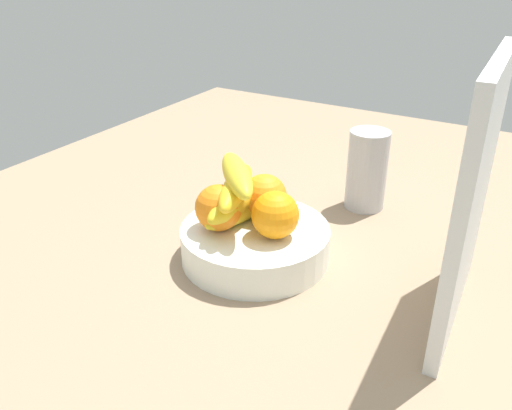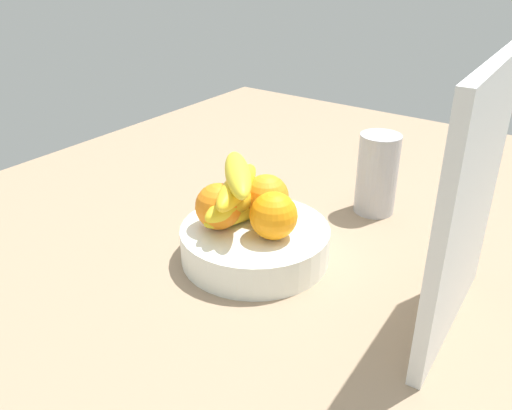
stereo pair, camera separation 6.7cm
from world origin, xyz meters
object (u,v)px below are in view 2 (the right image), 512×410
(orange_front_left, at_px, (274,216))
(banana_bunch, at_px, (240,192))
(fruit_bowl, at_px, (256,242))
(orange_front_right, at_px, (266,197))
(orange_center, at_px, (219,206))
(cutting_board, at_px, (468,208))
(thermos_tumbler, at_px, (377,174))

(orange_front_left, relative_size, banana_bunch, 0.39)
(fruit_bowl, bearing_deg, banana_bunch, -90.49)
(fruit_bowl, xyz_separation_m, orange_front_right, (-0.04, -0.01, 0.07))
(orange_center, xyz_separation_m, cutting_board, (-0.05, 0.36, 0.09))
(orange_front_left, distance_m, thermos_tumbler, 0.29)
(fruit_bowl, xyz_separation_m, banana_bunch, (-0.00, -0.03, 0.08))
(cutting_board, bearing_deg, orange_center, -85.45)
(cutting_board, bearing_deg, fruit_bowl, -90.58)
(banana_bunch, bearing_deg, orange_front_left, 81.86)
(fruit_bowl, xyz_separation_m, cutting_board, (-0.01, 0.31, 0.15))
(banana_bunch, distance_m, cutting_board, 0.35)
(orange_front_right, height_order, cutting_board, cutting_board)
(orange_front_left, xyz_separation_m, banana_bunch, (-0.01, -0.07, 0.02))
(orange_front_left, height_order, cutting_board, cutting_board)
(orange_front_right, bearing_deg, fruit_bowl, 9.72)
(orange_front_left, distance_m, orange_front_right, 0.07)
(fruit_bowl, distance_m, orange_center, 0.09)
(orange_front_left, height_order, orange_front_right, same)
(orange_front_left, height_order, banana_bunch, banana_bunch)
(fruit_bowl, bearing_deg, orange_center, -54.73)
(fruit_bowl, height_order, thermos_tumbler, thermos_tumbler)
(orange_front_right, distance_m, thermos_tumbler, 0.25)
(orange_center, xyz_separation_m, thermos_tumbler, (-0.30, 0.14, -0.02))
(orange_front_right, xyz_separation_m, thermos_tumbler, (-0.23, 0.10, -0.02))
(orange_front_right, relative_size, thermos_tumbler, 0.48)
(orange_center, xyz_separation_m, banana_bunch, (-0.03, 0.02, 0.02))
(orange_front_right, distance_m, cutting_board, 0.33)
(fruit_bowl, distance_m, orange_front_left, 0.08)
(fruit_bowl, relative_size, cutting_board, 0.68)
(banana_bunch, relative_size, cutting_board, 0.54)
(fruit_bowl, distance_m, orange_front_right, 0.08)
(cutting_board, bearing_deg, thermos_tumbler, -141.67)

